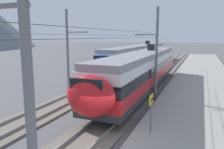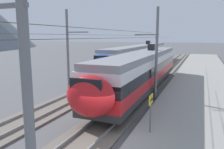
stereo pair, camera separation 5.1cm
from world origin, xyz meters
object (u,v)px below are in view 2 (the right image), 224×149
catenary_mast_west (23,97)px  catenary_mast_mid (155,53)px  platform_sign (151,105)px  catenary_mast_far_side (69,49)px  train_near_platform (143,69)px  train_far_track (141,54)px

catenary_mast_west → catenary_mast_mid: 15.01m
catenary_mast_west → catenary_mast_mid: (15.01, -0.00, -0.00)m
catenary_mast_mid → platform_sign: catenary_mast_mid is taller
catenary_mast_far_side → platform_sign: (-7.79, -9.92, -2.31)m
train_near_platform → train_far_track: 18.70m
train_near_platform → platform_sign: (-9.89, -2.98, -0.39)m
platform_sign → train_far_track: bearing=15.8°
catenary_mast_mid → catenary_mast_far_side: 8.57m
train_far_track → train_near_platform: bearing=-164.7°
train_far_track → platform_sign: bearing=-164.2°
train_near_platform → platform_sign: train_near_platform is taller
platform_sign → catenary_mast_far_side: bearing=51.9°
catenary_mast_far_side → train_near_platform: bearing=-73.2°
catenary_mast_west → platform_sign: bearing=-10.3°
train_near_platform → catenary_mast_far_side: size_ratio=0.55×
catenary_mast_mid → catenary_mast_far_side: bearing=88.5°
train_far_track → catenary_mast_mid: (-20.37, -6.56, 1.79)m
catenary_mast_west → catenary_mast_far_side: size_ratio=1.00×
train_far_track → catenary_mast_far_side: size_ratio=0.81×
train_far_track → catenary_mast_far_side: 20.33m
catenary_mast_west → catenary_mast_far_side: (15.24, 8.56, 0.12)m
catenary_mast_far_side → platform_sign: size_ratio=20.57×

